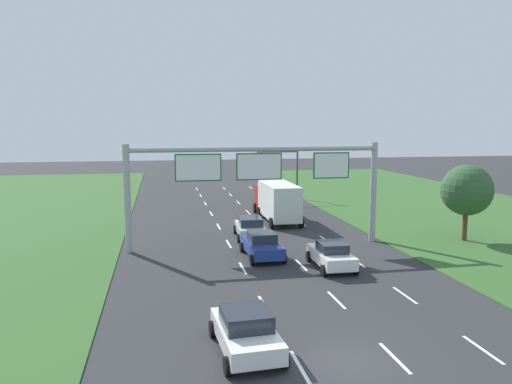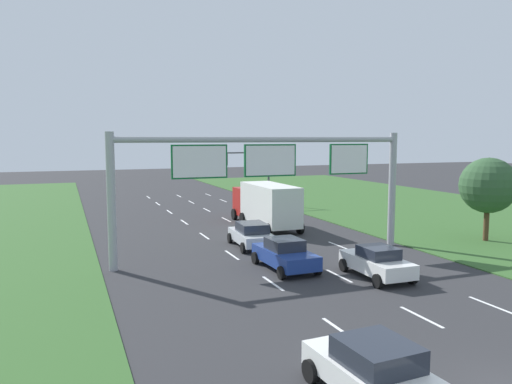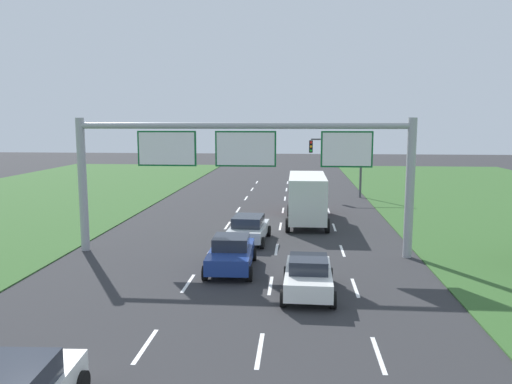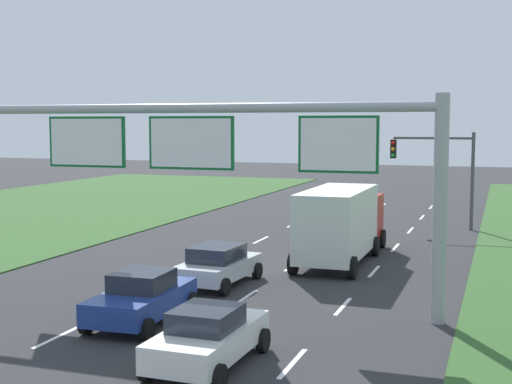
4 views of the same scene
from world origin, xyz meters
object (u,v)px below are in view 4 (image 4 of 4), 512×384
object	(u,v)px
car_near_red	(208,336)
car_lead_silver	(142,297)
box_truck	(342,222)
car_far_ahead	(218,265)
sign_gantry	(188,158)
street_lamp	(491,245)
traffic_light_mast	(438,162)

from	to	relation	value
car_near_red	car_lead_silver	world-z (taller)	car_lead_silver
car_near_red	box_truck	xyz separation A→B (m)	(0.20, 14.63, 1.01)
car_lead_silver	box_truck	world-z (taller)	box_truck
car_far_ahead	sign_gantry	xyz separation A→B (m)	(0.01, -2.62, 4.16)
car_far_ahead	street_lamp	distance (m)	21.36
sign_gantry	traffic_light_mast	bearing A→B (deg)	72.20
car_lead_silver	sign_gantry	distance (m)	5.07
car_lead_silver	sign_gantry	xyz separation A→B (m)	(0.27, 2.89, 4.15)
car_near_red	car_lead_silver	bearing A→B (deg)	140.46
car_lead_silver	box_truck	distance (m)	12.24
car_near_red	car_far_ahead	distance (m)	9.09
box_truck	traffic_light_mast	bearing A→B (deg)	75.15
car_far_ahead	sign_gantry	bearing A→B (deg)	-86.43
traffic_light_mast	sign_gantry	bearing A→B (deg)	-107.80
car_far_ahead	street_lamp	world-z (taller)	street_lamp
traffic_light_mast	car_far_ahead	bearing A→B (deg)	-110.27
sign_gantry	traffic_light_mast	xyz separation A→B (m)	(6.49, 20.22, -1.07)
car_far_ahead	sign_gantry	distance (m)	4.91
box_truck	street_lamp	bearing A→B (deg)	-74.69
box_truck	sign_gantry	world-z (taller)	sign_gantry
box_truck	car_near_red	bearing A→B (deg)	-90.55
car_near_red	car_far_ahead	world-z (taller)	car_near_red
car_near_red	street_lamp	world-z (taller)	street_lamp
box_truck	traffic_light_mast	world-z (taller)	traffic_light_mast
car_near_red	street_lamp	xyz separation A→B (m)	(6.80, -9.87, 4.32)
sign_gantry	traffic_light_mast	size ratio (longest dim) A/B	3.08
car_lead_silver	street_lamp	xyz separation A→B (m)	(10.28, -12.86, 4.30)
sign_gantry	street_lamp	distance (m)	18.66
car_lead_silver	traffic_light_mast	distance (m)	24.28
car_far_ahead	traffic_light_mast	size ratio (longest dim) A/B	0.76
box_truck	sign_gantry	bearing A→B (deg)	-111.06
car_near_red	box_truck	bearing A→B (deg)	90.39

